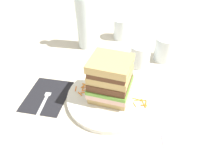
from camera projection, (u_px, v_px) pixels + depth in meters
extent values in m
plane|color=beige|center=(116.00, 95.00, 0.71)|extent=(3.00, 3.00, 0.00)
cylinder|color=white|center=(111.00, 97.00, 0.69)|extent=(0.28, 0.28, 0.02)
cube|color=tan|center=(111.00, 93.00, 0.67)|extent=(0.13, 0.12, 0.02)
cube|color=beige|center=(110.00, 88.00, 0.66)|extent=(0.13, 0.13, 0.02)
cube|color=#6BA83D|center=(110.00, 85.00, 0.65)|extent=(0.13, 0.13, 0.01)
cube|color=#56331E|center=(110.00, 80.00, 0.64)|extent=(0.13, 0.12, 0.02)
cube|color=tan|center=(110.00, 74.00, 0.62)|extent=(0.13, 0.12, 0.02)
cube|color=#56331E|center=(110.00, 69.00, 0.61)|extent=(0.12, 0.12, 0.02)
cube|color=tan|center=(110.00, 63.00, 0.60)|extent=(0.13, 0.12, 0.02)
cylinder|color=orange|center=(86.00, 92.00, 0.69)|extent=(0.03, 0.01, 0.00)
cylinder|color=orange|center=(80.00, 94.00, 0.69)|extent=(0.02, 0.02, 0.00)
cylinder|color=orange|center=(86.00, 85.00, 0.72)|extent=(0.03, 0.01, 0.00)
cylinder|color=orange|center=(76.00, 89.00, 0.70)|extent=(0.01, 0.02, 0.00)
cylinder|color=orange|center=(83.00, 89.00, 0.70)|extent=(0.00, 0.03, 0.00)
cylinder|color=orange|center=(83.00, 86.00, 0.71)|extent=(0.01, 0.02, 0.00)
cylinder|color=orange|center=(86.00, 89.00, 0.70)|extent=(0.02, 0.02, 0.00)
cylinder|color=orange|center=(87.00, 86.00, 0.71)|extent=(0.01, 0.02, 0.00)
cylinder|color=orange|center=(143.00, 102.00, 0.66)|extent=(0.01, 0.03, 0.00)
cylinder|color=orange|center=(144.00, 105.00, 0.65)|extent=(0.02, 0.00, 0.00)
cylinder|color=orange|center=(143.00, 101.00, 0.66)|extent=(0.02, 0.01, 0.00)
cylinder|color=orange|center=(146.00, 104.00, 0.65)|extent=(0.01, 0.03, 0.00)
cylinder|color=orange|center=(138.00, 100.00, 0.67)|extent=(0.03, 0.01, 0.00)
cylinder|color=orange|center=(136.00, 99.00, 0.67)|extent=(0.03, 0.01, 0.00)
cylinder|color=orange|center=(135.00, 105.00, 0.65)|extent=(0.01, 0.02, 0.00)
cube|color=black|center=(47.00, 96.00, 0.70)|extent=(0.14, 0.17, 0.00)
cube|color=silver|center=(41.00, 108.00, 0.66)|extent=(0.01, 0.11, 0.00)
cube|color=silver|center=(48.00, 93.00, 0.71)|extent=(0.02, 0.02, 0.00)
cylinder|color=silver|center=(53.00, 88.00, 0.73)|extent=(0.00, 0.04, 0.00)
cylinder|color=silver|center=(51.00, 88.00, 0.73)|extent=(0.00, 0.04, 0.00)
cylinder|color=silver|center=(50.00, 88.00, 0.73)|extent=(0.00, 0.04, 0.00)
cylinder|color=silver|center=(48.00, 87.00, 0.73)|extent=(0.00, 0.04, 0.00)
cube|color=silver|center=(161.00, 121.00, 0.62)|extent=(0.01, 0.10, 0.00)
cube|color=silver|center=(160.00, 97.00, 0.70)|extent=(0.02, 0.11, 0.00)
cylinder|color=white|center=(140.00, 55.00, 0.81)|extent=(0.08, 0.08, 0.09)
cylinder|color=orange|center=(140.00, 58.00, 0.82)|extent=(0.07, 0.07, 0.06)
cylinder|color=silver|center=(85.00, 23.00, 0.87)|extent=(0.06, 0.06, 0.21)
cylinder|color=silver|center=(165.00, 49.00, 0.83)|extent=(0.08, 0.08, 0.09)
cylinder|color=silver|center=(121.00, 29.00, 0.96)|extent=(0.07, 0.07, 0.09)
cube|color=pink|center=(178.00, 134.00, 0.59)|extent=(0.11, 0.11, 0.00)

